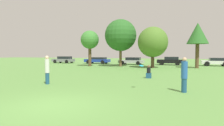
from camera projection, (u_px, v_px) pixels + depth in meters
name	position (u px, v px, depth m)	size (l,w,h in m)	color
ground_plane	(52.00, 105.00, 7.38)	(120.00, 120.00, 0.00)	#5B8E42
person_thrower	(47.00, 69.00, 12.33)	(0.29, 0.29, 1.81)	navy
person_catcher	(184.00, 75.00, 9.75)	(0.31, 0.31, 1.77)	navy
frisbee	(141.00, 66.00, 10.53)	(0.25, 0.25, 0.10)	#19B2D8
bystander_sitting	(149.00, 73.00, 15.25)	(0.40, 0.34, 1.03)	navy
tree_0	(90.00, 40.00, 28.55)	(2.68, 2.68, 5.25)	brown
tree_1	(121.00, 35.00, 27.90)	(4.56, 4.56, 6.78)	brown
tree_2	(153.00, 42.00, 25.31)	(3.90, 3.90, 5.38)	#473323
tree_3	(198.00, 34.00, 24.76)	(2.69, 2.69, 5.83)	brown
parked_car_grey	(64.00, 59.00, 37.43)	(4.18, 2.05, 1.28)	slate
parked_car_blue	(98.00, 60.00, 35.36)	(4.56, 2.08, 1.17)	#1E389E
parked_car_silver	(132.00, 61.00, 32.71)	(4.25, 2.04, 1.21)	#B2B2B7
parked_car_black	(170.00, 61.00, 31.44)	(3.95, 1.93, 1.33)	black
parked_car_white	(216.00, 62.00, 29.06)	(3.93, 1.99, 1.23)	silver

